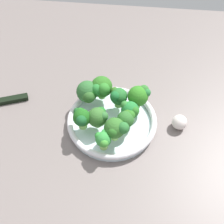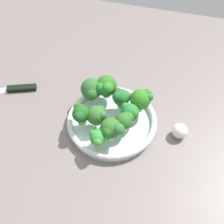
{
  "view_description": "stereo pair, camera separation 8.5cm",
  "coord_description": "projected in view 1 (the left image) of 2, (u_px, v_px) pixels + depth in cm",
  "views": [
    {
      "loc": [
        -54.44,
        -8.84,
        72.22
      ],
      "look_at": [
        -1.41,
        -3.06,
        6.15
      ],
      "focal_mm": 47.19,
      "sensor_mm": 36.0,
      "label": 1
    },
    {
      "loc": [
        -52.85,
        -17.17,
        72.22
      ],
      "look_at": [
        -1.41,
        -3.06,
        6.15
      ],
      "focal_mm": 47.19,
      "sensor_mm": 36.0,
      "label": 2
    }
  ],
  "objects": [
    {
      "name": "ground_plane",
      "position": [
        103.0,
        123.0,
        0.92
      ],
      "size": [
        130.0,
        130.0,
        2.5
      ],
      "primitive_type": "cube",
      "color": "slate"
    },
    {
      "name": "broccoli_floret_1",
      "position": [
        115.0,
        129.0,
        0.79
      ],
      "size": [
        6.18,
        6.93,
        7.62
      ],
      "color": "#9CD166",
      "rests_on": "bowl"
    },
    {
      "name": "broccoli_floret_0",
      "position": [
        118.0,
        96.0,
        0.87
      ],
      "size": [
        5.35,
        5.22,
        6.74
      ],
      "color": "#77C258",
      "rests_on": "bowl"
    },
    {
      "name": "broccoli_floret_2",
      "position": [
        88.0,
        93.0,
        0.88
      ],
      "size": [
        7.54,
        6.64,
        7.26
      ],
      "color": "#93CB6F",
      "rests_on": "bowl"
    },
    {
      "name": "broccoli_floret_5",
      "position": [
        81.0,
        118.0,
        0.82
      ],
      "size": [
        6.29,
        5.23,
        6.83
      ],
      "color": "#89C05E",
      "rests_on": "bowl"
    },
    {
      "name": "broccoli_floret_4",
      "position": [
        98.0,
        117.0,
        0.83
      ],
      "size": [
        5.85,
        6.04,
        6.53
      ],
      "color": "#7FB855",
      "rests_on": "bowl"
    },
    {
      "name": "broccoli_floret_9",
      "position": [
        139.0,
        95.0,
        0.86
      ],
      "size": [
        6.16,
        6.73,
        7.86
      ],
      "color": "#7DB855",
      "rests_on": "bowl"
    },
    {
      "name": "broccoli_floret_8",
      "position": [
        103.0,
        140.0,
        0.78
      ],
      "size": [
        5.14,
        4.5,
        5.9
      ],
      "color": "#89BE5C",
      "rests_on": "bowl"
    },
    {
      "name": "garlic_bulb",
      "position": [
        179.0,
        123.0,
        0.87
      ],
      "size": [
        4.53,
        4.53,
        4.53
      ],
      "primitive_type": "sphere",
      "color": "white",
      "rests_on": "ground_plane"
    },
    {
      "name": "broccoli_floret_7",
      "position": [
        101.0,
        88.0,
        0.89
      ],
      "size": [
        7.36,
        6.61,
        7.78
      ],
      "color": "#8ACF67",
      "rests_on": "bowl"
    },
    {
      "name": "broccoli_floret_6",
      "position": [
        126.0,
        119.0,
        0.82
      ],
      "size": [
        5.02,
        5.1,
        6.4
      ],
      "color": "#7EB05A",
      "rests_on": "bowl"
    },
    {
      "name": "broccoli_floret_3",
      "position": [
        130.0,
        111.0,
        0.84
      ],
      "size": [
        6.0,
        5.54,
        6.32
      ],
      "color": "#8FCB66",
      "rests_on": "bowl"
    },
    {
      "name": "bowl",
      "position": [
        112.0,
        121.0,
        0.88
      ],
      "size": [
        26.91,
        26.91,
        3.15
      ],
      "color": "white",
      "rests_on": "ground_plane"
    }
  ]
}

